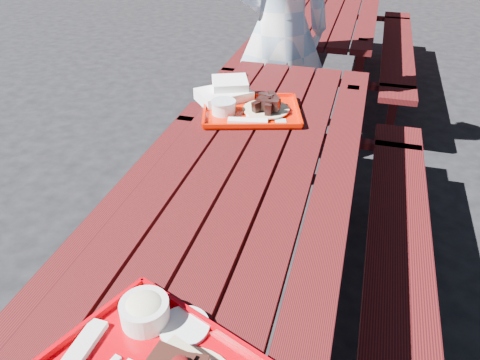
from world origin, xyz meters
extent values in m
plane|color=black|center=(0.00, 0.00, 0.00)|extent=(60.00, 60.00, 0.00)
cube|color=#4C0F0E|center=(-0.30, 0.00, 0.73)|extent=(0.14, 2.40, 0.04)
cube|color=#4C0F0E|center=(-0.15, 0.00, 0.73)|extent=(0.14, 2.40, 0.04)
cube|color=#4C0F0E|center=(0.00, 0.00, 0.73)|extent=(0.14, 2.40, 0.04)
cube|color=#4C0F0E|center=(0.15, 0.00, 0.73)|extent=(0.14, 2.40, 0.04)
cube|color=#4C0F0E|center=(0.30, 0.00, 0.73)|extent=(0.14, 2.40, 0.04)
cube|color=#4C0F0E|center=(-0.58, 0.00, 0.43)|extent=(0.25, 2.40, 0.04)
cube|color=#4C0F0E|center=(-0.58, 0.84, 0.21)|extent=(0.06, 0.06, 0.42)
cube|color=#4C0F0E|center=(0.58, 0.00, 0.43)|extent=(0.25, 2.40, 0.04)
cube|color=#4C0F0E|center=(0.58, 0.84, 0.21)|extent=(0.06, 0.06, 0.42)
cube|color=#4C0F0E|center=(-0.30, 0.96, 0.38)|extent=(0.06, 0.06, 0.75)
cube|color=#4C0F0E|center=(0.30, 0.96, 0.38)|extent=(0.06, 0.06, 0.75)
cube|color=#4C0F0E|center=(0.00, 0.96, 0.43)|extent=(1.40, 0.06, 0.04)
cube|color=#4C0F0E|center=(-0.30, 2.80, 0.73)|extent=(0.14, 2.40, 0.04)
cube|color=#4C0F0E|center=(-0.15, 2.80, 0.73)|extent=(0.14, 2.40, 0.04)
cube|color=#4C0F0E|center=(0.00, 2.80, 0.73)|extent=(0.14, 2.40, 0.04)
cube|color=#4C0F0E|center=(0.15, 2.80, 0.73)|extent=(0.14, 2.40, 0.04)
cube|color=#4C0F0E|center=(0.30, 2.80, 0.73)|extent=(0.14, 2.40, 0.04)
cube|color=#4C0F0E|center=(-0.58, 2.80, 0.43)|extent=(0.25, 2.40, 0.04)
cube|color=#4C0F0E|center=(-0.58, 1.96, 0.21)|extent=(0.06, 0.06, 0.42)
cube|color=#4C0F0E|center=(-0.58, 3.64, 0.21)|extent=(0.06, 0.06, 0.42)
cube|color=#4C0F0E|center=(0.58, 2.80, 0.43)|extent=(0.25, 2.40, 0.04)
cube|color=#4C0F0E|center=(0.58, 1.96, 0.21)|extent=(0.06, 0.06, 0.42)
cube|color=#4C0F0E|center=(0.58, 3.64, 0.21)|extent=(0.06, 0.06, 0.42)
cube|color=#4C0F0E|center=(-0.30, 1.84, 0.38)|extent=(0.06, 0.06, 0.75)
cube|color=#4C0F0E|center=(0.30, 1.84, 0.38)|extent=(0.06, 0.06, 0.75)
cube|color=#4C0F0E|center=(-0.30, 3.76, 0.38)|extent=(0.06, 0.06, 0.75)
cube|color=#4C0F0E|center=(0.30, 3.76, 0.38)|extent=(0.06, 0.06, 0.75)
cube|color=#4C0F0E|center=(0.00, 1.84, 0.43)|extent=(1.40, 0.06, 0.04)
cube|color=#4C0F0E|center=(0.00, 3.76, 0.43)|extent=(1.40, 0.06, 0.04)
cube|color=#B70009|center=(0.06, -0.70, 0.77)|extent=(0.41, 0.17, 0.02)
cube|color=#B70009|center=(-0.20, -0.77, 0.77)|extent=(0.14, 0.32, 0.02)
ellipsoid|color=#530B0C|center=(0.08, -0.89, 0.88)|extent=(0.04, 0.04, 0.01)
cylinder|color=silver|center=(-0.08, -0.73, 0.79)|extent=(0.12, 0.12, 0.06)
ellipsoid|color=beige|center=(-0.08, -0.73, 0.81)|extent=(0.10, 0.10, 0.05)
cylinder|color=white|center=(0.02, -0.72, 0.77)|extent=(0.12, 0.12, 0.01)
cube|color=silver|center=(-0.18, -0.87, 0.77)|extent=(0.05, 0.20, 0.02)
cube|color=red|center=(-0.13, 0.51, 0.76)|extent=(0.50, 0.44, 0.01)
cube|color=red|center=(-0.18, 0.67, 0.77)|extent=(0.41, 0.13, 0.02)
cube|color=red|center=(-0.08, 0.35, 0.77)|extent=(0.41, 0.13, 0.02)
cube|color=red|center=(0.07, 0.57, 0.77)|extent=(0.11, 0.32, 0.02)
cube|color=red|center=(-0.34, 0.45, 0.77)|extent=(0.11, 0.32, 0.02)
cube|color=white|center=(-0.08, 0.52, 0.77)|extent=(0.18, 0.18, 0.01)
cylinder|color=beige|center=(-0.07, 0.53, 0.77)|extent=(0.21, 0.21, 0.01)
cylinder|color=silver|center=(-0.25, 0.45, 0.79)|extent=(0.11, 0.11, 0.05)
cylinder|color=silver|center=(-0.25, 0.45, 0.82)|extent=(0.11, 0.11, 0.01)
cube|color=white|center=(-0.12, 0.39, 0.77)|extent=(0.18, 0.07, 0.01)
cube|color=silver|center=(0.02, 0.44, 0.76)|extent=(0.06, 0.05, 0.00)
cube|color=white|center=(-0.29, 0.61, 0.78)|extent=(0.30, 0.29, 0.06)
cube|color=white|center=(-0.27, 0.65, 0.83)|extent=(0.20, 0.19, 0.04)
imported|color=#A6C9E5|center=(-0.19, 1.44, 0.87)|extent=(0.75, 0.64, 1.74)
camera|label=1|loc=(0.35, -1.40, 1.67)|focal=35.00mm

